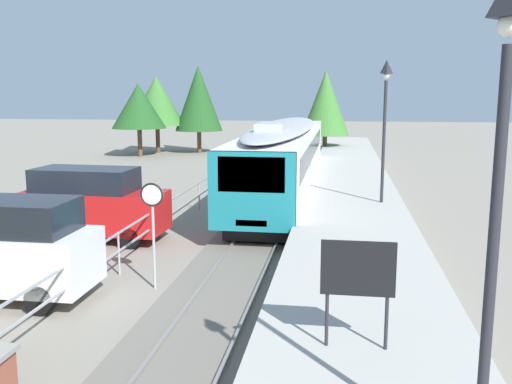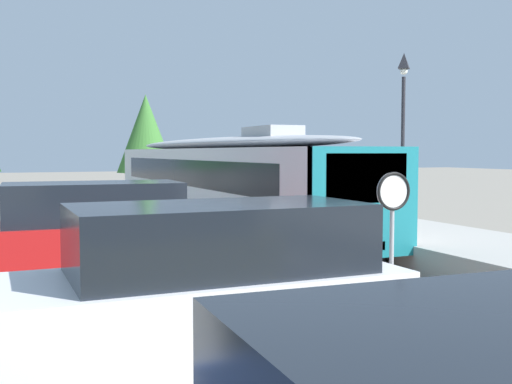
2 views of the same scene
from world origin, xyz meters
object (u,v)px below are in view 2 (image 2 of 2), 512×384
commuter_train (216,178)px  platform_lamp_mid_platform (403,105)px  speed_limit_sign (393,215)px  parked_van_white (201,308)px  parked_van_red (106,242)px

commuter_train → platform_lamp_mid_platform: (4.34, -5.57, 2.47)m
commuter_train → speed_limit_sign: bearing=-98.1°
commuter_train → speed_limit_sign: commuter_train is taller
commuter_train → platform_lamp_mid_platform: 7.48m
commuter_train → parked_van_white: commuter_train is taller
speed_limit_sign → platform_lamp_mid_platform: bearing=52.6°
platform_lamp_mid_platform → parked_van_red: 11.21m
platform_lamp_mid_platform → parked_van_white: 14.07m
parked_van_red → parked_van_white: bearing=-88.4°
commuter_train → parked_van_white: size_ratio=4.17×
platform_lamp_mid_platform → parked_van_red: (-10.02, -3.75, -3.33)m
platform_lamp_mid_platform → speed_limit_sign: size_ratio=1.91×
commuter_train → parked_van_red: (-5.68, -9.32, -0.85)m
commuter_train → parked_van_red: bearing=-121.3°
platform_lamp_mid_platform → parked_van_white: bearing=-136.2°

